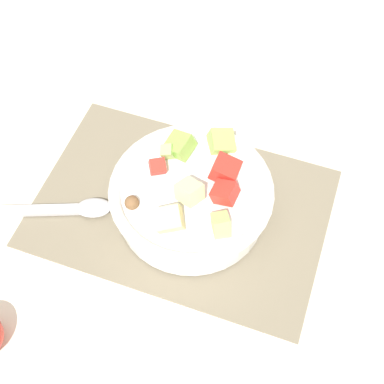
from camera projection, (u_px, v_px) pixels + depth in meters
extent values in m
plane|color=silver|center=(181.00, 208.00, 0.89)|extent=(2.40, 2.40, 0.00)
cube|color=#756B56|center=(181.00, 207.00, 0.89)|extent=(0.46, 0.31, 0.01)
cylinder|color=white|center=(192.00, 198.00, 0.86)|extent=(0.23, 0.23, 0.06)
torus|color=white|center=(192.00, 188.00, 0.84)|extent=(0.25, 0.25, 0.02)
cube|color=red|center=(225.00, 170.00, 0.83)|extent=(0.04, 0.04, 0.04)
cube|color=#8CB74C|center=(180.00, 145.00, 0.86)|extent=(0.05, 0.05, 0.04)
cube|color=#A3CC6B|center=(168.00, 152.00, 0.85)|extent=(0.03, 0.03, 0.03)
cube|color=#E5D684|center=(169.00, 219.00, 0.78)|extent=(0.05, 0.05, 0.05)
cube|color=#A3CC6B|center=(221.00, 225.00, 0.79)|extent=(0.04, 0.04, 0.04)
cube|color=beige|center=(189.00, 192.00, 0.80)|extent=(0.05, 0.05, 0.04)
cube|color=red|center=(224.00, 195.00, 0.81)|extent=(0.04, 0.03, 0.03)
sphere|color=brown|center=(132.00, 203.00, 0.81)|extent=(0.03, 0.03, 0.03)
cube|color=red|center=(158.00, 166.00, 0.84)|extent=(0.04, 0.03, 0.03)
cube|color=#9EC656|center=(221.00, 143.00, 0.88)|extent=(0.06, 0.06, 0.04)
ellipsoid|color=#B7B7BC|center=(94.00, 208.00, 0.87)|extent=(0.07, 0.05, 0.01)
cube|color=#B7B7BC|center=(26.00, 211.00, 0.88)|extent=(0.17, 0.08, 0.01)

